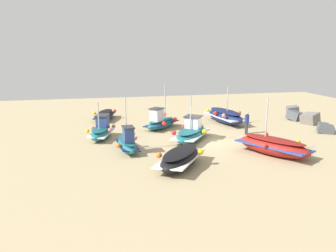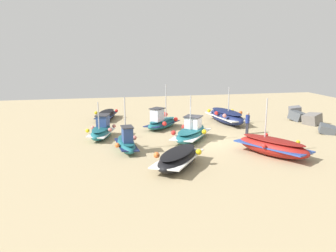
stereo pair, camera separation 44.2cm
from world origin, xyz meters
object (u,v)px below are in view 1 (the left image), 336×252
(fishing_boat_7, at_px, (127,143))
(mooring_buoy_0, at_px, (164,114))
(fishing_boat_3, at_px, (161,122))
(fishing_boat_5, at_px, (105,115))
(fishing_boat_6, at_px, (273,146))
(person_walking, at_px, (247,121))
(fishing_boat_2, at_px, (191,133))
(fishing_boat_4, at_px, (225,116))
(fishing_boat_1, at_px, (180,158))
(fishing_boat_0, at_px, (101,131))

(fishing_boat_7, height_order, mooring_buoy_0, fishing_boat_7)
(fishing_boat_3, height_order, mooring_buoy_0, fishing_boat_3)
(fishing_boat_5, bearing_deg, fishing_boat_3, 57.90)
(fishing_boat_5, relative_size, mooring_buoy_0, 6.38)
(fishing_boat_6, xyz_separation_m, person_walking, (-5.32, 0.75, 0.40))
(fishing_boat_2, height_order, fishing_boat_5, fishing_boat_2)
(person_walking, bearing_deg, mooring_buoy_0, 118.15)
(fishing_boat_4, bearing_deg, mooring_buoy_0, 49.31)
(fishing_boat_2, bearing_deg, mooring_buoy_0, 37.97)
(fishing_boat_5, bearing_deg, person_walking, 68.41)
(fishing_boat_4, distance_m, fishing_boat_5, 11.09)
(person_walking, xyz_separation_m, mooring_buoy_0, (-7.08, -5.09, -0.59))
(fishing_boat_4, xyz_separation_m, mooring_buoy_0, (-3.06, -4.93, -0.23))
(person_walking, bearing_deg, fishing_boat_1, -145.69)
(fishing_boat_3, height_order, fishing_boat_6, fishing_boat_3)
(fishing_boat_0, xyz_separation_m, person_walking, (0.96, 11.09, 0.41))
(fishing_boat_4, bearing_deg, fishing_boat_3, 89.82)
(fishing_boat_2, bearing_deg, fishing_boat_1, -167.27)
(fishing_boat_2, bearing_deg, fishing_boat_0, 108.66)
(fishing_boat_3, height_order, person_walking, fishing_boat_3)
(fishing_boat_3, xyz_separation_m, fishing_boat_5, (-4.68, -4.39, -0.12))
(fishing_boat_6, bearing_deg, fishing_boat_1, -112.32)
(fishing_boat_3, relative_size, person_walking, 2.16)
(fishing_boat_0, xyz_separation_m, fishing_boat_3, (-2.14, 4.90, -0.02))
(fishing_boat_2, relative_size, fishing_boat_5, 1.10)
(fishing_boat_3, relative_size, fishing_boat_7, 1.05)
(fishing_boat_0, bearing_deg, fishing_boat_4, -57.10)
(fishing_boat_1, relative_size, fishing_boat_7, 1.24)
(fishing_boat_4, bearing_deg, fishing_boat_6, 167.48)
(fishing_boat_4, bearing_deg, fishing_boat_1, 137.51)
(mooring_buoy_0, bearing_deg, fishing_boat_4, 58.20)
(fishing_boat_2, relative_size, mooring_buoy_0, 7.03)
(fishing_boat_2, distance_m, fishing_boat_4, 6.79)
(fishing_boat_2, height_order, mooring_buoy_0, fishing_boat_2)
(fishing_boat_7, bearing_deg, fishing_boat_5, -179.53)
(fishing_boat_4, distance_m, fishing_boat_7, 11.49)
(fishing_boat_5, height_order, fishing_boat_6, fishing_boat_6)
(fishing_boat_4, relative_size, fishing_boat_6, 1.04)
(fishing_boat_3, bearing_deg, person_walking, 108.61)
(fishing_boat_5, xyz_separation_m, mooring_buoy_0, (0.70, 5.50, -0.04))
(fishing_boat_3, height_order, fishing_boat_4, fishing_boat_3)
(fishing_boat_4, height_order, person_walking, fishing_boat_4)
(fishing_boat_3, bearing_deg, fishing_boat_6, 78.08)
(fishing_boat_0, xyz_separation_m, fishing_boat_4, (-3.06, 10.94, 0.05))
(fishing_boat_0, height_order, fishing_boat_3, fishing_boat_3)
(fishing_boat_4, bearing_deg, fishing_boat_5, 61.31)
(fishing_boat_4, relative_size, fishing_boat_5, 1.30)
(person_walking, relative_size, mooring_buoy_0, 2.72)
(fishing_boat_4, height_order, fishing_boat_5, fishing_boat_4)
(fishing_boat_3, bearing_deg, fishing_boat_4, 143.90)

